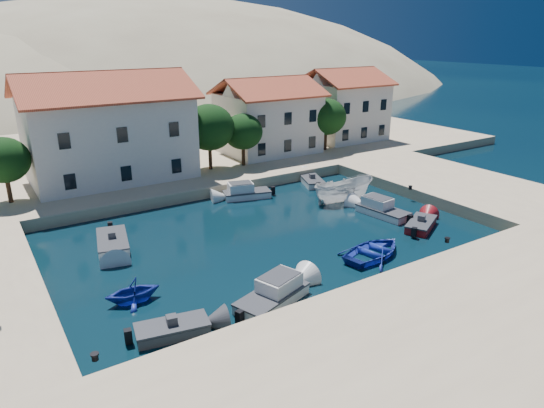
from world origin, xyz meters
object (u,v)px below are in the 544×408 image
(building_mid, at_px, (268,115))
(cabin_cruiser_south, at_px, (272,295))
(rowboat_south, at_px, (374,256))
(building_left, at_px, (108,125))
(cabin_cruiser_east, at_px, (383,210))
(boat_east, at_px, (343,201))
(building_right, at_px, (344,103))

(building_mid, height_order, cabin_cruiser_south, building_mid)
(rowboat_south, bearing_deg, building_left, 11.37)
(building_mid, height_order, cabin_cruiser_east, building_mid)
(building_mid, bearing_deg, cabin_cruiser_east, -95.62)
(cabin_cruiser_south, relative_size, rowboat_south, 0.98)
(building_mid, xyz_separation_m, cabin_cruiser_south, (-16.76, -26.99, -4.75))
(cabin_cruiser_south, bearing_deg, building_mid, 39.18)
(rowboat_south, relative_size, cabin_cruiser_east, 1.09)
(rowboat_south, bearing_deg, boat_east, -41.07)
(building_mid, height_order, building_right, building_right)
(boat_east, bearing_deg, building_left, 53.74)
(rowboat_south, height_order, cabin_cruiser_east, cabin_cruiser_east)
(cabin_cruiser_south, distance_m, rowboat_south, 8.97)
(rowboat_south, bearing_deg, building_mid, -28.09)
(building_left, relative_size, building_right, 1.56)
(building_mid, bearing_deg, cabin_cruiser_south, -121.84)
(building_left, distance_m, building_mid, 18.04)
(building_mid, xyz_separation_m, rowboat_south, (-7.91, -25.61, -5.22))
(building_left, height_order, cabin_cruiser_east, building_left)
(building_mid, relative_size, rowboat_south, 2.12)
(building_left, distance_m, rowboat_south, 27.25)
(building_right, relative_size, boat_east, 1.64)
(building_right, distance_m, cabin_cruiser_east, 26.14)
(cabin_cruiser_east, xyz_separation_m, boat_east, (-0.37, 4.40, -0.48))
(building_right, xyz_separation_m, cabin_cruiser_east, (-14.02, -21.49, -5.00))
(boat_east, bearing_deg, building_right, -32.33)
(cabin_cruiser_east, bearing_deg, cabin_cruiser_south, 106.77)
(building_right, bearing_deg, cabin_cruiser_east, -123.11)
(building_left, height_order, cabin_cruiser_south, building_left)
(rowboat_south, xyz_separation_m, cabin_cruiser_east, (5.89, 5.12, 0.48))
(building_right, height_order, cabin_cruiser_east, building_right)
(building_mid, relative_size, cabin_cruiser_east, 2.30)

